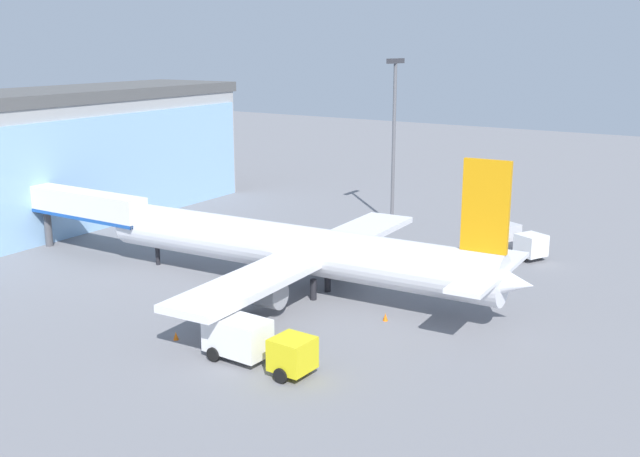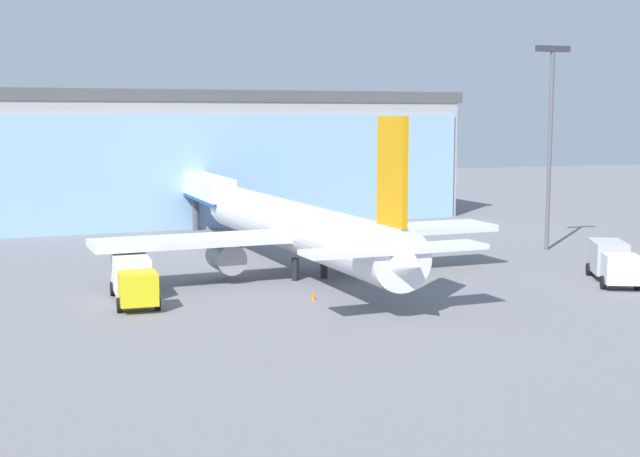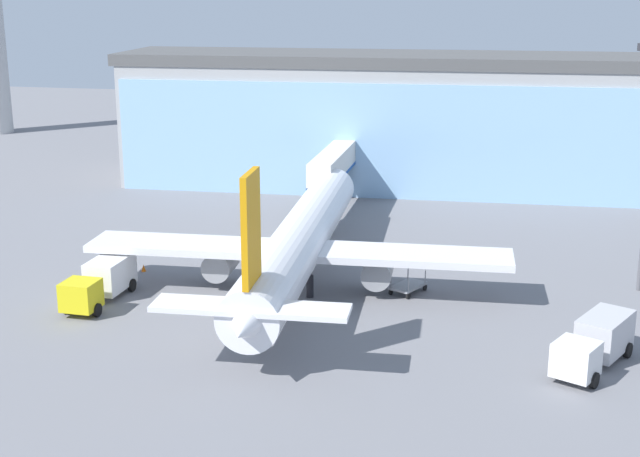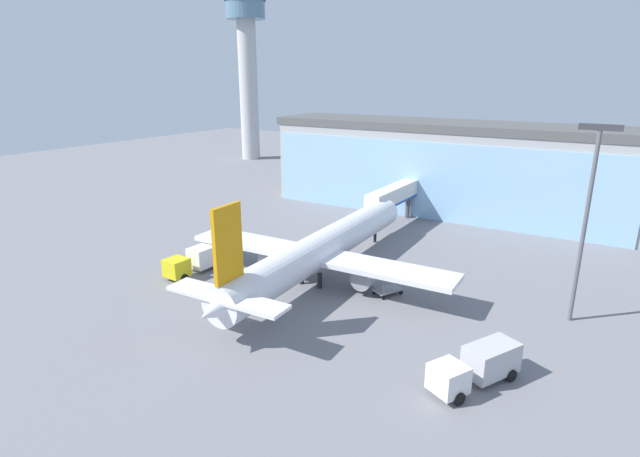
{
  "view_description": "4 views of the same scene",
  "coord_description": "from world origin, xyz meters",
  "px_view_note": "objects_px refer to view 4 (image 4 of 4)",
  "views": [
    {
      "loc": [
        -46.24,
        -25.25,
        18.8
      ],
      "look_at": [
        0.44,
        5.48,
        4.95
      ],
      "focal_mm": 42.0,
      "sensor_mm": 36.0,
      "label": 1
    },
    {
      "loc": [
        -20.48,
        -54.1,
        11.51
      ],
      "look_at": [
        1.67,
        9.32,
        2.97
      ],
      "focal_mm": 50.0,
      "sensor_mm": 36.0,
      "label": 2
    },
    {
      "loc": [
        13.43,
        -52.52,
        21.16
      ],
      "look_at": [
        0.89,
        5.61,
        4.77
      ],
      "focal_mm": 50.0,
      "sensor_mm": 36.0,
      "label": 3
    },
    {
      "loc": [
        26.38,
        -34.94,
        21.08
      ],
      "look_at": [
        -1.81,
        8.09,
        5.18
      ],
      "focal_mm": 28.0,
      "sensor_mm": 36.0,
      "label": 4
    }
  ],
  "objects_px": {
    "safety_cone_wingtip": "(240,252)",
    "jet_bridge": "(394,196)",
    "apron_light_mast": "(588,208)",
    "catering_truck": "(197,259)",
    "airplane": "(320,250)",
    "fuel_truck": "(478,365)",
    "safety_cone_nose": "(254,302)",
    "baggage_cart": "(388,290)",
    "control_tower": "(247,62)"
  },
  "relations": [
    {
      "from": "safety_cone_wingtip",
      "to": "jet_bridge",
      "type": "bearing_deg",
      "value": 63.89
    },
    {
      "from": "apron_light_mast",
      "to": "catering_truck",
      "type": "height_order",
      "value": "apron_light_mast"
    },
    {
      "from": "airplane",
      "to": "fuel_truck",
      "type": "xyz_separation_m",
      "value": [
        19.69,
        -9.77,
        -1.91
      ]
    },
    {
      "from": "safety_cone_nose",
      "to": "jet_bridge",
      "type": "bearing_deg",
      "value": 90.15
    },
    {
      "from": "safety_cone_wingtip",
      "to": "catering_truck",
      "type": "bearing_deg",
      "value": -91.69
    },
    {
      "from": "baggage_cart",
      "to": "safety_cone_wingtip",
      "type": "height_order",
      "value": "baggage_cart"
    },
    {
      "from": "airplane",
      "to": "safety_cone_wingtip",
      "type": "bearing_deg",
      "value": 82.05
    },
    {
      "from": "control_tower",
      "to": "fuel_truck",
      "type": "relative_size",
      "value": 5.12
    },
    {
      "from": "fuel_truck",
      "to": "safety_cone_nose",
      "type": "relative_size",
      "value": 13.69
    },
    {
      "from": "airplane",
      "to": "fuel_truck",
      "type": "relative_size",
      "value": 4.93
    },
    {
      "from": "apron_light_mast",
      "to": "airplane",
      "type": "relative_size",
      "value": 0.47
    },
    {
      "from": "control_tower",
      "to": "catering_truck",
      "type": "xyz_separation_m",
      "value": [
        46.93,
        -63.61,
        -22.72
      ]
    },
    {
      "from": "jet_bridge",
      "to": "catering_truck",
      "type": "xyz_separation_m",
      "value": [
        -10.67,
        -28.07,
        -3.05
      ]
    },
    {
      "from": "jet_bridge",
      "to": "control_tower",
      "type": "distance_m",
      "value": 70.48
    },
    {
      "from": "catering_truck",
      "to": "fuel_truck",
      "type": "bearing_deg",
      "value": 84.66
    },
    {
      "from": "safety_cone_nose",
      "to": "baggage_cart",
      "type": "bearing_deg",
      "value": 43.4
    },
    {
      "from": "control_tower",
      "to": "baggage_cart",
      "type": "bearing_deg",
      "value": -40.47
    },
    {
      "from": "safety_cone_wingtip",
      "to": "airplane",
      "type": "bearing_deg",
      "value": -4.73
    },
    {
      "from": "apron_light_mast",
      "to": "catering_truck",
      "type": "distance_m",
      "value": 38.94
    },
    {
      "from": "catering_truck",
      "to": "safety_cone_wingtip",
      "type": "height_order",
      "value": "catering_truck"
    },
    {
      "from": "apron_light_mast",
      "to": "baggage_cart",
      "type": "relative_size",
      "value": 5.39
    },
    {
      "from": "baggage_cart",
      "to": "apron_light_mast",
      "type": "bearing_deg",
      "value": -50.65
    },
    {
      "from": "fuel_truck",
      "to": "safety_cone_nose",
      "type": "xyz_separation_m",
      "value": [
        -21.6,
        1.04,
        -1.19
      ]
    },
    {
      "from": "control_tower",
      "to": "safety_cone_nose",
      "type": "bearing_deg",
      "value": -49.13
    },
    {
      "from": "control_tower",
      "to": "airplane",
      "type": "height_order",
      "value": "control_tower"
    },
    {
      "from": "control_tower",
      "to": "catering_truck",
      "type": "relative_size",
      "value": 5.24
    },
    {
      "from": "baggage_cart",
      "to": "safety_cone_nose",
      "type": "relative_size",
      "value": 5.85
    },
    {
      "from": "jet_bridge",
      "to": "airplane",
      "type": "distance_m",
      "value": 22.52
    },
    {
      "from": "apron_light_mast",
      "to": "baggage_cart",
      "type": "height_order",
      "value": "apron_light_mast"
    },
    {
      "from": "jet_bridge",
      "to": "airplane",
      "type": "relative_size",
      "value": 0.38
    },
    {
      "from": "jet_bridge",
      "to": "apron_light_mast",
      "type": "height_order",
      "value": "apron_light_mast"
    },
    {
      "from": "apron_light_mast",
      "to": "catering_truck",
      "type": "relative_size",
      "value": 2.35
    },
    {
      "from": "jet_bridge",
      "to": "airplane",
      "type": "height_order",
      "value": "airplane"
    },
    {
      "from": "apron_light_mast",
      "to": "safety_cone_nose",
      "type": "relative_size",
      "value": 31.49
    },
    {
      "from": "apron_light_mast",
      "to": "airplane",
      "type": "bearing_deg",
      "value": -169.38
    },
    {
      "from": "baggage_cart",
      "to": "safety_cone_wingtip",
      "type": "distance_m",
      "value": 20.27
    },
    {
      "from": "apron_light_mast",
      "to": "baggage_cart",
      "type": "bearing_deg",
      "value": -165.91
    },
    {
      "from": "safety_cone_wingtip",
      "to": "fuel_truck",
      "type": "bearing_deg",
      "value": -18.57
    },
    {
      "from": "jet_bridge",
      "to": "control_tower",
      "type": "xyz_separation_m",
      "value": [
        -57.6,
        35.54,
        19.67
      ]
    },
    {
      "from": "apron_light_mast",
      "to": "jet_bridge",
      "type": "bearing_deg",
      "value": 145.27
    },
    {
      "from": "safety_cone_nose",
      "to": "safety_cone_wingtip",
      "type": "xyz_separation_m",
      "value": [
        -10.56,
        9.77,
        0.0
      ]
    },
    {
      "from": "airplane",
      "to": "safety_cone_nose",
      "type": "relative_size",
      "value": 67.54
    },
    {
      "from": "fuel_truck",
      "to": "catering_truck",
      "type": "bearing_deg",
      "value": -71.51
    },
    {
      "from": "catering_truck",
      "to": "safety_cone_wingtip",
      "type": "distance_m",
      "value": 6.81
    },
    {
      "from": "baggage_cart",
      "to": "safety_cone_wingtip",
      "type": "bearing_deg",
      "value": 113.6
    },
    {
      "from": "fuel_truck",
      "to": "safety_cone_nose",
      "type": "bearing_deg",
      "value": -67.04
    },
    {
      "from": "fuel_truck",
      "to": "safety_cone_wingtip",
      "type": "xyz_separation_m",
      "value": [
        -32.16,
        10.81,
        -1.19
      ]
    },
    {
      "from": "apron_light_mast",
      "to": "control_tower",
      "type": "bearing_deg",
      "value": 147.36
    },
    {
      "from": "control_tower",
      "to": "fuel_truck",
      "type": "height_order",
      "value": "control_tower"
    },
    {
      "from": "fuel_truck",
      "to": "apron_light_mast",
      "type": "bearing_deg",
      "value": -170.61
    }
  ]
}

